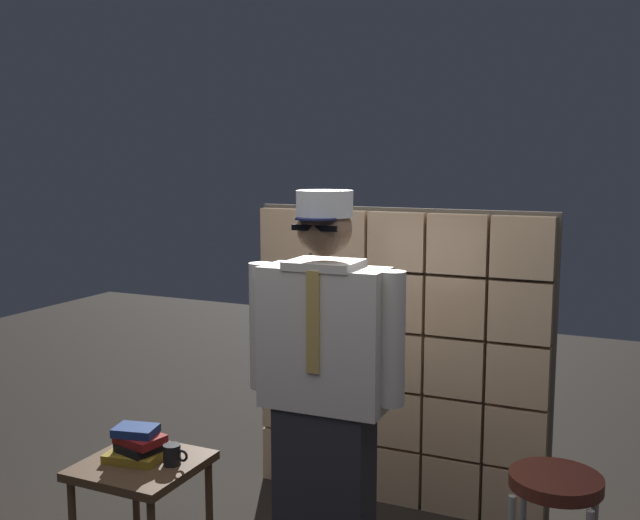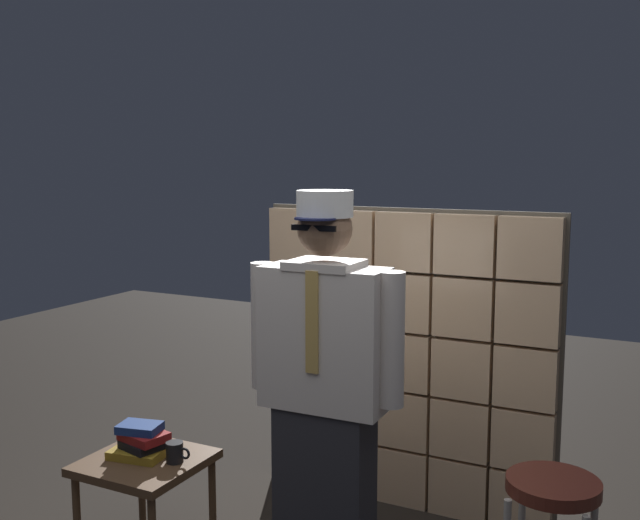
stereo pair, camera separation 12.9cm
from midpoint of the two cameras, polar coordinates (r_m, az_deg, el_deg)
The scene contains 5 objects.
glass_block_wall at distance 4.14m, azimuth 7.40°, elevation -7.78°, with size 1.69×0.10×1.69m.
standing_person at distance 3.23m, azimuth 1.52°, elevation -10.10°, with size 0.72×0.31×1.81m.
side_table at distance 3.65m, azimuth -12.38°, elevation -15.89°, with size 0.52×0.52×0.55m.
book_stack at distance 3.62m, azimuth -12.71°, elevation -13.61°, with size 0.28×0.22×0.16m.
coffee_mug at distance 3.53m, azimuth -10.11°, elevation -14.48°, with size 0.13×0.08×0.09m.
Camera 2 is at (1.39, -2.33, 1.93)m, focal length 41.24 mm.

